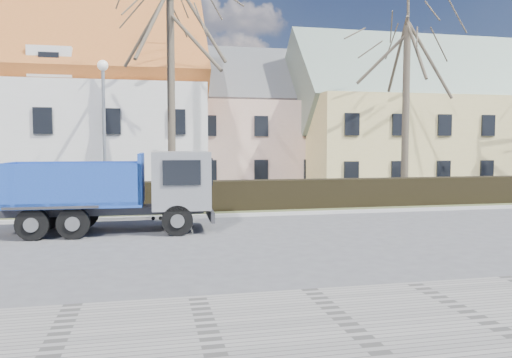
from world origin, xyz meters
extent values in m
plane|color=#4E4D50|center=(0.00, 0.00, 0.00)|extent=(120.00, 120.00, 0.00)
cube|color=gray|center=(0.00, -8.50, 0.04)|extent=(80.00, 5.00, 0.08)
cube|color=#B1B0AD|center=(0.00, 4.60, 0.06)|extent=(80.00, 0.30, 0.12)
cube|color=#4C542F|center=(0.00, 6.20, 0.05)|extent=(80.00, 3.00, 0.10)
cube|color=black|center=(0.00, 6.00, 0.65)|extent=(60.00, 0.90, 1.30)
imported|color=#36363A|center=(-4.14, 10.43, 0.64)|extent=(3.83, 1.73, 1.28)
camera|label=1|loc=(-3.08, -15.28, 2.94)|focal=35.00mm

